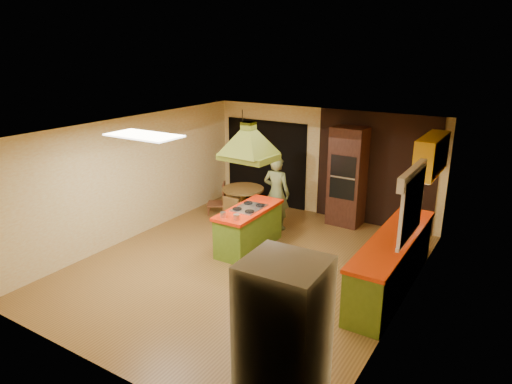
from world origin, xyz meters
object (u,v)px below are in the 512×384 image
Objects in this scene: wall_oven at (348,177)px; dining_table at (243,197)px; refrigerator at (283,347)px; man at (276,193)px; kitchen_island at (249,228)px; canister_large at (409,211)px.

wall_oven reaches higher than dining_table.
refrigerator is 6.15m from dining_table.
dining_table is (-3.70, 4.88, -0.44)m from refrigerator.
kitchen_island is at bearing 86.78° from man.
dining_table is (-1.02, 1.34, 0.08)m from kitchen_island.
canister_large is (3.80, -0.40, 0.52)m from dining_table.
man is 0.74× the size of wall_oven.
refrigerator is at bearing -52.83° from dining_table.
man is 7.85× the size of canister_large.
refrigerator is at bearing -91.27° from canister_large.
kitchen_island is 1.69m from dining_table.
wall_oven is at bearing 141.90° from canister_large.
wall_oven is at bearing 62.44° from kitchen_island.
refrigerator is 9.17× the size of canister_large.
wall_oven reaches higher than refrigerator.
refrigerator is at bearing 114.43° from man.
canister_large is (0.10, 4.49, 0.08)m from refrigerator.
canister_large is (2.83, -0.23, 0.21)m from man.
man reaches higher than dining_table.
man is at bearing -9.93° from dining_table.
kitchen_island is at bearing 125.30° from refrigerator.
refrigerator is 5.99m from wall_oven.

